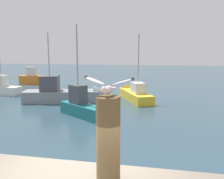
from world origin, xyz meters
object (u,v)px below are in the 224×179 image
at_px(seagull, 108,86).
at_px(boat_orange, 34,78).
at_px(boat_grey, 71,94).
at_px(boat_teal, 85,108).
at_px(boat_yellow, 133,93).
at_px(mooring_post, 108,141).

height_order(seagull, boat_orange, seagull).
distance_m(boat_grey, boat_teal, 4.26).
distance_m(seagull, boat_yellow, 14.52).
bearing_deg(boat_teal, mooring_post, -70.57).
bearing_deg(mooring_post, seagull, -100.45).
relative_size(seagull, boat_grey, 0.10).
xyz_separation_m(boat_grey, boat_orange, (-7.16, 7.85, 0.08)).
relative_size(boat_grey, boat_yellow, 1.25).
xyz_separation_m(mooring_post, boat_grey, (-5.31, 12.43, -1.75)).
bearing_deg(seagull, boat_teal, 109.42).
xyz_separation_m(mooring_post, boat_yellow, (-1.19, 14.24, -1.87)).
height_order(boat_orange, boat_yellow, boat_yellow).
xyz_separation_m(boat_grey, boat_teal, (2.21, -3.64, -0.01)).
xyz_separation_m(boat_teal, boat_yellow, (1.90, 5.45, -0.11)).
distance_m(boat_orange, boat_teal, 14.83).
bearing_deg(boat_grey, boat_orange, 132.34).
xyz_separation_m(seagull, boat_teal, (-3.10, 8.79, -2.45)).
distance_m(boat_orange, boat_yellow, 12.80).
bearing_deg(boat_grey, boat_yellow, 23.65).
xyz_separation_m(mooring_post, seagull, (-0.00, -0.00, 0.70)).
bearing_deg(boat_teal, boat_orange, 129.18).
bearing_deg(mooring_post, boat_yellow, 94.80).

